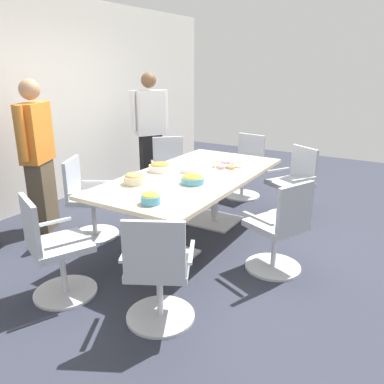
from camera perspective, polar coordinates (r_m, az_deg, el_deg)
ground_plane at (r=4.52m, az=0.00°, el=-6.69°), size 10.00×10.00×0.01m
back_wall at (r=5.74m, az=-21.51°, el=12.04°), size 8.00×0.10×2.80m
conference_table at (r=4.29m, az=0.00°, el=0.95°), size 2.40×1.20×0.75m
office_chair_0 at (r=2.97m, az=-4.97°, el=-12.08°), size 0.73×0.73×0.91m
office_chair_1 at (r=3.76m, az=12.72°, el=-5.69°), size 0.71×0.71×0.91m
office_chair_2 at (r=5.12m, az=14.53°, el=0.70°), size 0.74×0.74×0.91m
office_chair_3 at (r=5.85m, az=7.72°, el=3.31°), size 0.61×0.61×0.91m
office_chair_4 at (r=5.58m, az=-3.22°, el=2.70°), size 0.76×0.76×0.91m
office_chair_5 at (r=4.57m, az=-14.98°, el=-1.49°), size 0.73×0.73×0.91m
office_chair_6 at (r=3.47m, az=-19.51°, el=-8.42°), size 0.71×0.71×0.91m
person_standing_1 at (r=4.80m, az=-21.69°, el=5.12°), size 0.59×0.38×1.75m
person_standing_2 at (r=6.15m, az=-6.15°, el=9.14°), size 0.56×0.42×1.78m
snack_bowl_cookies at (r=3.96m, az=-8.46°, el=2.00°), size 0.22×0.22×0.12m
snack_bowl_chips_yellow at (r=3.38m, az=-6.11°, el=-0.87°), size 0.18×0.18×0.11m
snack_bowl_chips_orange at (r=3.93m, az=0.10°, el=1.92°), size 0.24×0.24×0.10m
snack_bowl_pretzels at (r=4.39m, az=-4.72°, el=3.71°), size 0.25×0.25×0.11m
donut_platter at (r=4.61m, az=5.20°, el=3.99°), size 0.37×0.37×0.04m
napkin_pile at (r=4.35m, az=-0.32°, el=3.30°), size 0.16×0.16×0.06m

